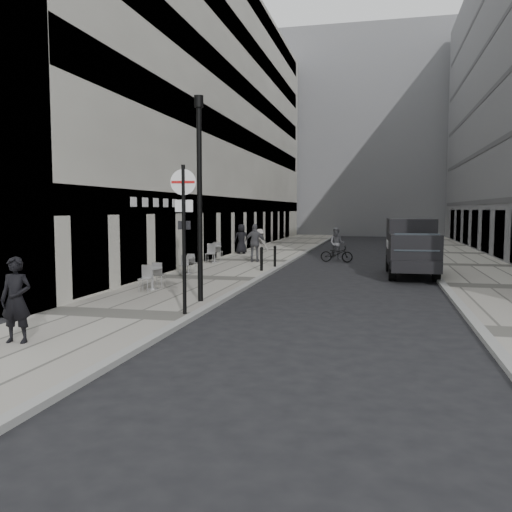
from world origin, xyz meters
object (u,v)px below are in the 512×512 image
(sign_post, at_px, (184,219))
(panel_van, at_px, (411,244))
(lamppost, at_px, (200,188))
(cyclist, at_px, (337,249))
(walking_man, at_px, (16,300))

(sign_post, xyz_separation_m, panel_van, (6.20, 10.74, -1.21))
(lamppost, relative_size, panel_van, 1.14)
(sign_post, xyz_separation_m, cyclist, (2.64, 16.10, -1.85))
(walking_man, bearing_deg, sign_post, 51.62)
(cyclist, bearing_deg, walking_man, -99.37)
(walking_man, bearing_deg, panel_van, 53.07)
(panel_van, xyz_separation_m, cyclist, (-3.56, 5.35, -0.64))
(panel_van, bearing_deg, lamppost, -127.83)
(lamppost, bearing_deg, sign_post, -82.77)
(sign_post, bearing_deg, cyclist, 72.81)
(sign_post, height_order, lamppost, lamppost)
(lamppost, xyz_separation_m, cyclist, (2.89, 14.10, -2.71))
(sign_post, bearing_deg, panel_van, 52.15)
(cyclist, bearing_deg, lamppost, -97.01)
(sign_post, xyz_separation_m, lamppost, (-0.25, 2.00, 0.86))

